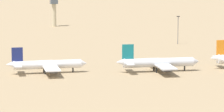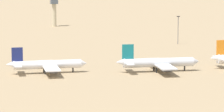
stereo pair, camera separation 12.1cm
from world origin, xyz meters
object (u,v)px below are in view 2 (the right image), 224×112
at_px(parked_jet_navy_3, 47,65).
at_px(control_tower, 54,9).
at_px(parked_jet_teal_4, 158,63).
at_px(light_pole_east, 178,28).

height_order(parked_jet_navy_3, control_tower, control_tower).
distance_m(parked_jet_teal_4, control_tower, 203.17).
relative_size(parked_jet_navy_3, light_pole_east, 2.09).
bearing_deg(light_pole_east, parked_jet_navy_3, -140.12).
xyz_separation_m(parked_jet_teal_4, light_pole_east, (42.99, 82.48, 5.30)).
distance_m(parked_jet_navy_3, control_tower, 198.02).
height_order(parked_jet_navy_3, light_pole_east, light_pole_east).
height_order(control_tower, light_pole_east, control_tower).
bearing_deg(light_pole_east, control_tower, 111.60).
height_order(parked_jet_teal_4, light_pole_east, light_pole_east).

